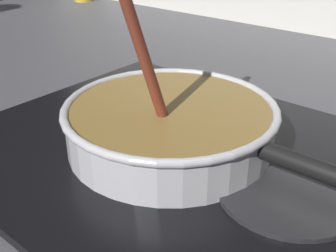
{
  "coord_description": "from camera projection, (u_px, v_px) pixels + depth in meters",
  "views": [
    {
      "loc": [
        0.31,
        -0.33,
        0.3
      ],
      "look_at": [
        -0.0,
        0.05,
        0.04
      ],
      "focal_mm": 44.36,
      "sensor_mm": 36.0,
      "label": 1
    }
  ],
  "objects": [
    {
      "name": "cooking_pan",
      "position": [
        169.0,
        123.0,
        0.55
      ],
      "size": [
        0.42,
        0.28,
        0.3
      ],
      "color": "silver",
      "rests_on": "hob_plate"
    },
    {
      "name": "spare_burner",
      "position": [
        287.0,
        192.0,
        0.47
      ],
      "size": [
        0.16,
        0.16,
        0.01
      ],
      "primitive_type": "cylinder",
      "color": "#262628",
      "rests_on": "hob_plate"
    },
    {
      "name": "burner_ring",
      "position": [
        168.0,
        142.0,
        0.57
      ],
      "size": [
        0.2,
        0.2,
        0.01
      ],
      "primitive_type": "torus",
      "color": "#592D0C",
      "rests_on": "hob_plate"
    },
    {
      "name": "hob_plate",
      "position": [
        168.0,
        148.0,
        0.57
      ],
      "size": [
        0.56,
        0.48,
        0.01
      ],
      "primitive_type": "cube",
      "color": "black",
      "rests_on": "ground"
    },
    {
      "name": "ground",
      "position": [
        144.0,
        182.0,
        0.55
      ],
      "size": [
        2.4,
        1.6,
        0.04
      ],
      "primitive_type": "cube",
      "color": "#4C4C51"
    }
  ]
}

